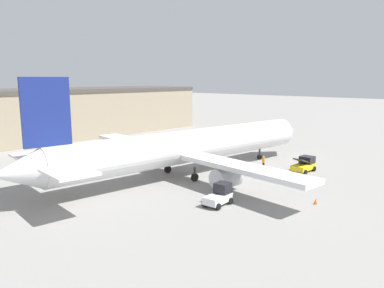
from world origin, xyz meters
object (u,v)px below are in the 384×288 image
(belt_loader_truck, at_px, (304,164))
(safety_cone_near, at_px, (321,180))
(ground_crew_worker, at_px, (264,162))
(safety_cone_far, at_px, (316,201))
(airplane, at_px, (186,147))
(baggage_tug, at_px, (219,195))

(belt_loader_truck, height_order, safety_cone_near, belt_loader_truck)
(belt_loader_truck, bearing_deg, ground_crew_worker, 115.91)
(belt_loader_truck, relative_size, safety_cone_far, 6.44)
(ground_crew_worker, height_order, belt_loader_truck, belt_loader_truck)
(safety_cone_near, bearing_deg, airplane, 120.73)
(baggage_tug, relative_size, safety_cone_near, 5.53)
(baggage_tug, bearing_deg, safety_cone_far, -51.11)
(ground_crew_worker, xyz_separation_m, belt_loader_truck, (2.16, -4.67, 0.03))
(belt_loader_truck, distance_m, safety_cone_far, 12.96)
(belt_loader_truck, height_order, safety_cone_far, belt_loader_truck)
(safety_cone_near, xyz_separation_m, safety_cone_far, (-7.54, -2.73, 0.00))
(baggage_tug, bearing_deg, airplane, 55.38)
(airplane, relative_size, safety_cone_far, 79.86)
(ground_crew_worker, relative_size, belt_loader_truck, 0.47)
(airplane, height_order, belt_loader_truck, airplane)
(safety_cone_near, distance_m, safety_cone_far, 8.02)
(safety_cone_far, bearing_deg, belt_loader_truck, 30.32)
(baggage_tug, height_order, safety_cone_far, baggage_tug)
(safety_cone_far, bearing_deg, baggage_tug, 132.92)
(belt_loader_truck, xyz_separation_m, safety_cone_near, (-3.63, -3.81, -0.63))
(baggage_tug, height_order, safety_cone_near, baggage_tug)
(safety_cone_near, bearing_deg, ground_crew_worker, 80.18)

